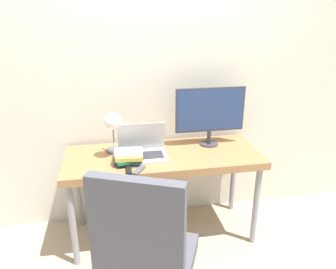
% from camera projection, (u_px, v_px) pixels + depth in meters
% --- Properties ---
extents(ground_plane, '(12.00, 12.00, 0.00)m').
position_uv_depth(ground_plane, '(170.00, 257.00, 2.66)').
color(ground_plane, tan).
extents(wall_back, '(8.00, 0.05, 2.60)m').
position_uv_depth(wall_back, '(156.00, 81.00, 2.84)').
color(wall_back, beige).
rests_on(wall_back, ground_plane).
extents(desk, '(1.59, 0.63, 0.77)m').
position_uv_depth(desk, '(163.00, 162.00, 2.70)').
color(desk, '#996B42').
rests_on(desk, ground_plane).
extents(laptop, '(0.38, 0.26, 0.27)m').
position_uv_depth(laptop, '(142.00, 150.00, 2.62)').
color(laptop, silver).
rests_on(laptop, desk).
extents(monitor, '(0.60, 0.16, 0.50)m').
position_uv_depth(monitor, '(210.00, 112.00, 2.77)').
color(monitor, '#333338').
rests_on(monitor, desk).
extents(desk_lamp, '(0.14, 0.27, 0.37)m').
position_uv_depth(desk_lamp, '(113.00, 125.00, 2.53)').
color(desk_lamp, '#4C4C51').
rests_on(desk_lamp, desk).
extents(office_chair, '(0.69, 0.66, 1.11)m').
position_uv_depth(office_chair, '(144.00, 250.00, 1.86)').
color(office_chair, black).
rests_on(office_chair, ground_plane).
extents(book_stack, '(0.23, 0.21, 0.10)m').
position_uv_depth(book_stack, '(128.00, 157.00, 2.50)').
color(book_stack, '#334C8C').
rests_on(book_stack, desk).
extents(tv_remote, '(0.11, 0.13, 0.02)m').
position_uv_depth(tv_remote, '(139.00, 171.00, 2.38)').
color(tv_remote, '#4C4C51').
rests_on(tv_remote, desk).
extents(media_remote, '(0.05, 0.17, 0.02)m').
position_uv_depth(media_remote, '(129.00, 169.00, 2.40)').
color(media_remote, black).
rests_on(media_remote, desk).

